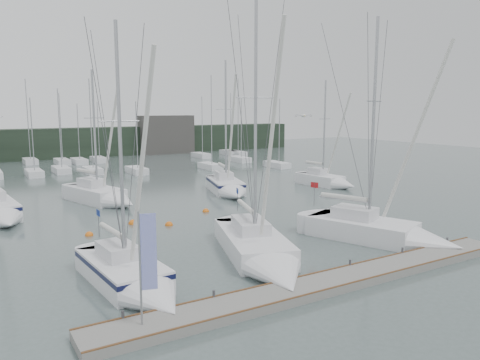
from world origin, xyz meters
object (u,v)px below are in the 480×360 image
at_px(sailboat_mid_b, 105,197).
at_px(sailboat_mid_e, 330,182).
at_px(dock_banner, 146,258).
at_px(buoy_c, 89,235).
at_px(buoy_d, 169,225).
at_px(sailboat_near_right, 392,234).
at_px(buoy_b, 206,212).
at_px(sailboat_mid_d, 229,188).
at_px(sailboat_near_left, 135,281).
at_px(sailboat_near_center, 264,256).
at_px(buoy_a, 133,224).

bearing_deg(sailboat_mid_b, sailboat_mid_e, -25.25).
bearing_deg(sailboat_mid_b, dock_banner, -118.72).
relative_size(buoy_c, buoy_d, 0.96).
distance_m(sailboat_near_right, buoy_b, 15.40).
distance_m(sailboat_mid_d, buoy_d, 12.89).
bearing_deg(sailboat_near_left, sailboat_mid_e, 28.30).
distance_m(sailboat_near_center, buoy_d, 10.93).
bearing_deg(sailboat_near_right, sailboat_near_center, 154.35).
bearing_deg(sailboat_mid_b, buoy_c, -128.05).
height_order(sailboat_near_left, sailboat_mid_b, sailboat_near_left).
bearing_deg(sailboat_near_center, buoy_b, 94.36).
height_order(sailboat_near_center, sailboat_near_right, sailboat_near_center).
bearing_deg(sailboat_near_left, buoy_a, 68.21).
relative_size(sailboat_near_left, buoy_b, 24.41).
bearing_deg(sailboat_mid_b, buoy_a, -108.53).
xyz_separation_m(sailboat_mid_d, buoy_b, (-5.45, -5.75, -0.64)).
relative_size(sailboat_near_center, buoy_c, 28.09).
distance_m(sailboat_mid_b, buoy_b, 9.66).
distance_m(sailboat_mid_b, buoy_d, 10.17).
bearing_deg(sailboat_near_right, sailboat_mid_b, 98.17).
xyz_separation_m(sailboat_near_left, buoy_a, (4.03, 12.64, -0.57)).
distance_m(sailboat_near_left, buoy_d, 12.48).
xyz_separation_m(sailboat_mid_e, buoy_c, (-27.04, -6.42, -0.56)).
distance_m(buoy_c, dock_banner, 15.56).
distance_m(buoy_b, buoy_c, 10.27).
height_order(sailboat_near_center, sailboat_mid_d, sailboat_near_center).
bearing_deg(sailboat_near_right, sailboat_mid_d, 70.12).
height_order(buoy_b, dock_banner, dock_banner).
bearing_deg(sailboat_mid_d, buoy_b, -117.43).
xyz_separation_m(sailboat_near_right, buoy_a, (-12.40, 13.36, -0.60)).
bearing_deg(buoy_c, sailboat_mid_e, 13.35).
distance_m(sailboat_near_center, sailboat_mid_e, 26.85).
bearing_deg(sailboat_mid_b, sailboat_near_left, -118.57).
bearing_deg(sailboat_near_center, sailboat_near_left, -161.99).
bearing_deg(buoy_d, dock_banner, -115.18).
distance_m(sailboat_near_center, buoy_b, 13.90).
bearing_deg(sailboat_near_center, sailboat_near_right, 13.84).
bearing_deg(buoy_c, sailboat_mid_b, 69.02).
relative_size(sailboat_near_center, sailboat_mid_b, 1.22).
height_order(buoy_b, buoy_d, buoy_d).
bearing_deg(buoy_c, buoy_a, 24.07).
bearing_deg(sailboat_mid_e, sailboat_mid_d, 165.18).
distance_m(sailboat_near_right, buoy_a, 18.23).
bearing_deg(sailboat_near_right, buoy_a, 111.54).
xyz_separation_m(sailboat_near_right, sailboat_mid_e, (11.10, 18.19, -0.03)).
height_order(sailboat_near_right, sailboat_mid_b, sailboat_near_right).
bearing_deg(dock_banner, buoy_a, 88.96).
bearing_deg(sailboat_mid_e, sailboat_near_center, -145.63).
distance_m(sailboat_mid_b, sailboat_mid_d, 11.79).
bearing_deg(buoy_b, sailboat_near_center, -103.81).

